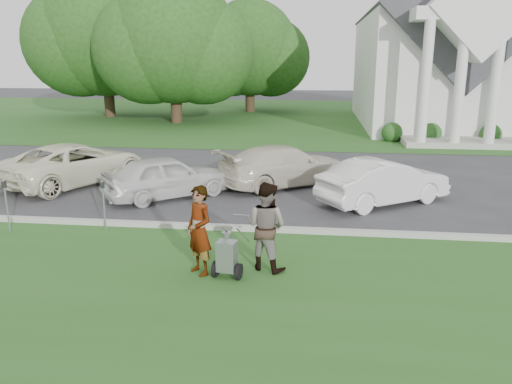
% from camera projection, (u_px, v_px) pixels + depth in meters
% --- Properties ---
extents(ground, '(120.00, 120.00, 0.00)m').
position_uv_depth(ground, '(252.00, 239.00, 12.15)').
color(ground, '#333335').
rests_on(ground, ground).
extents(grass_strip, '(80.00, 7.00, 0.01)m').
position_uv_depth(grass_strip, '(231.00, 295.00, 9.27)').
color(grass_strip, '#27571E').
rests_on(grass_strip, ground).
extents(church_lawn, '(80.00, 30.00, 0.01)m').
position_uv_depth(church_lawn, '(297.00, 116.00, 38.04)').
color(church_lawn, '#27571E').
rests_on(church_lawn, ground).
extents(curb, '(80.00, 0.18, 0.15)m').
position_uv_depth(curb, '(255.00, 229.00, 12.66)').
color(curb, '#9E9E93').
rests_on(curb, ground).
extents(church, '(9.19, 19.00, 24.10)m').
position_uv_depth(church, '(438.00, 31.00, 31.74)').
color(church, white).
rests_on(church, ground).
extents(tree_left, '(10.63, 8.40, 9.71)m').
position_uv_depth(tree_left, '(174.00, 45.00, 32.84)').
color(tree_left, '#332316').
rests_on(tree_left, ground).
extents(tree_far, '(11.64, 9.20, 10.73)m').
position_uv_depth(tree_far, '(104.00, 38.00, 36.26)').
color(tree_far, '#332316').
rests_on(tree_far, ground).
extents(tree_back, '(9.61, 7.60, 8.89)m').
position_uv_depth(tree_back, '(250.00, 53.00, 40.15)').
color(tree_back, '#332316').
rests_on(tree_back, ground).
extents(striping_cart, '(0.64, 1.19, 1.05)m').
position_uv_depth(striping_cart, '(227.00, 257.00, 9.88)').
color(striping_cart, black).
rests_on(striping_cart, ground).
extents(person_left, '(0.79, 0.78, 1.84)m').
position_uv_depth(person_left, '(199.00, 231.00, 9.96)').
color(person_left, '#999999').
rests_on(person_left, ground).
extents(person_right, '(1.11, 1.01, 1.85)m').
position_uv_depth(person_right, '(266.00, 227.00, 10.19)').
color(person_right, '#999999').
rests_on(person_right, ground).
extents(parking_meter_near, '(0.09, 0.08, 1.31)m').
position_uv_depth(parking_meter_near, '(103.00, 200.00, 12.54)').
color(parking_meter_near, gray).
rests_on(parking_meter_near, ground).
extents(parking_meter_far, '(0.10, 0.09, 1.36)m').
position_uv_depth(parking_meter_far, '(6.00, 200.00, 12.41)').
color(parking_meter_far, gray).
rests_on(parking_meter_far, ground).
extents(car_a, '(4.43, 5.66, 1.43)m').
position_uv_depth(car_a, '(76.00, 164.00, 17.39)').
color(car_a, '#ECEAC8').
rests_on(car_a, ground).
extents(car_b, '(4.06, 3.75, 1.35)m').
position_uv_depth(car_b, '(167.00, 176.00, 15.66)').
color(car_b, silver).
rests_on(car_b, ground).
extents(car_c, '(4.98, 4.40, 1.38)m').
position_uv_depth(car_c, '(285.00, 166.00, 17.17)').
color(car_c, beige).
rests_on(car_c, ground).
extents(car_d, '(4.22, 3.53, 1.36)m').
position_uv_depth(car_d, '(384.00, 182.00, 14.97)').
color(car_d, silver).
rests_on(car_d, ground).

